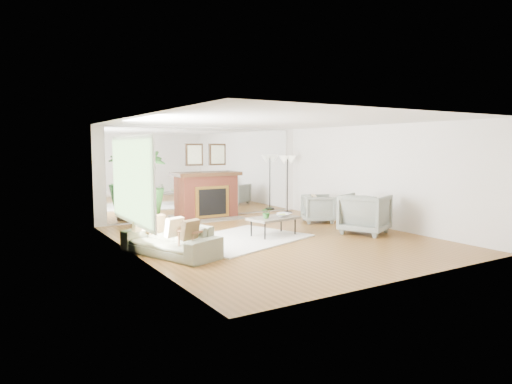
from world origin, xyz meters
TOP-DOWN VIEW (x-y plane):
  - ground at (0.00, 0.00)m, footprint 7.00×7.00m
  - wall_left at (-2.99, 0.00)m, footprint 0.02×7.00m
  - wall_right at (2.99, 0.00)m, footprint 0.02×7.00m
  - wall_back at (0.00, 3.49)m, footprint 6.00×0.02m
  - mirror_panel at (0.00, 3.47)m, footprint 5.40×0.04m
  - window_panel at (-2.96, 0.40)m, footprint 0.04×2.40m
  - fireplace at (0.00, 3.26)m, footprint 1.85×0.83m
  - area_rug at (-0.71, 0.29)m, footprint 3.23×2.74m
  - coffee_table at (0.11, 0.24)m, footprint 1.16×0.79m
  - sofa at (-2.45, -0.20)m, footprint 1.40×2.09m
  - armchair_back at (2.17, 1.23)m, footprint 1.05×1.04m
  - armchair_front at (2.08, -0.53)m, footprint 1.31×1.30m
  - side_table at (-2.17, -0.62)m, footprint 0.58×0.58m
  - potted_ficus at (-1.97, 2.64)m, footprint 1.06×1.06m
  - floor_lamp at (2.42, 2.98)m, footprint 0.55×0.31m
  - tabletop_plant at (-0.11, 0.19)m, footprint 0.29×0.27m
  - fruit_bowl at (0.29, 0.17)m, footprint 0.27×0.27m
  - book at (0.50, 0.51)m, footprint 0.27×0.33m

SIDE VIEW (x-z plane):
  - ground at x=0.00m, z-range 0.00..0.00m
  - area_rug at x=-0.71m, z-range 0.00..0.03m
  - sofa at x=-2.45m, z-range 0.00..0.57m
  - armchair_back at x=2.17m, z-range 0.00..0.72m
  - coffee_table at x=0.11m, z-range 0.18..0.61m
  - side_table at x=-2.17m, z-range 0.18..0.70m
  - book at x=0.50m, z-range 0.43..0.45m
  - armchair_front at x=2.08m, z-range 0.00..0.91m
  - fruit_bowl at x=0.29m, z-range 0.43..0.49m
  - tabletop_plant at x=-0.11m, z-range 0.43..0.70m
  - fireplace at x=0.00m, z-range -0.37..1.68m
  - potted_ficus at x=-1.97m, z-range 0.07..2.03m
  - wall_left at x=-2.99m, z-range 0.00..2.50m
  - wall_right at x=2.99m, z-range 0.00..2.50m
  - wall_back at x=0.00m, z-range 0.00..2.50m
  - mirror_panel at x=0.00m, z-range 0.05..2.45m
  - window_panel at x=-2.96m, z-range 0.60..2.10m
  - floor_lamp at x=2.42m, z-range 0.60..2.31m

